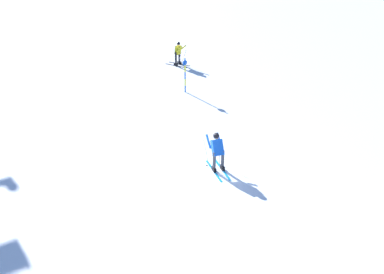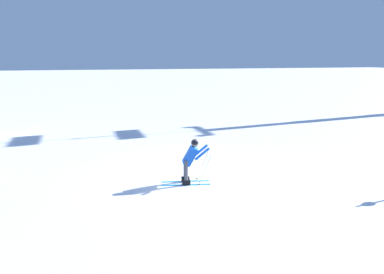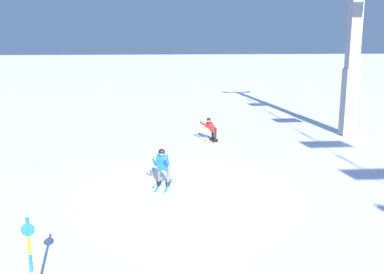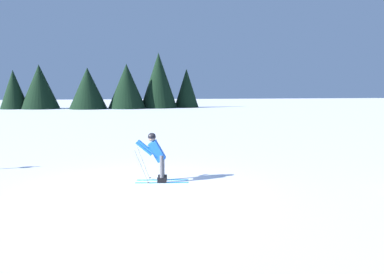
{
  "view_description": "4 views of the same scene",
  "coord_description": "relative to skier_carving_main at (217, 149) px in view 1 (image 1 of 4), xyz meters",
  "views": [
    {
      "loc": [
        -12.17,
        7.32,
        9.14
      ],
      "look_at": [
        -1.65,
        0.91,
        2.42
      ],
      "focal_mm": 38.99,
      "sensor_mm": 36.0,
      "label": 1
    },
    {
      "loc": [
        -4.18,
        -12.21,
        4.17
      ],
      "look_at": [
        0.11,
        1.28,
        1.12
      ],
      "focal_mm": 34.22,
      "sensor_mm": 36.0,
      "label": 2
    },
    {
      "loc": [
        15.9,
        -1.34,
        5.61
      ],
      "look_at": [
        -0.05,
        0.19,
        2.05
      ],
      "focal_mm": 42.54,
      "sensor_mm": 36.0,
      "label": 3
    },
    {
      "loc": [
        0.99,
        10.22,
        2.79
      ],
      "look_at": [
        -1.07,
        1.88,
        1.72
      ],
      "focal_mm": 34.15,
      "sensor_mm": 36.0,
      "label": 4
    }
  ],
  "objects": [
    {
      "name": "skier_carving_main",
      "position": [
        0.0,
        0.0,
        0.0
      ],
      "size": [
        1.72,
        0.91,
        1.67
      ],
      "color": "#198CCC",
      "rests_on": "ground_plane"
    },
    {
      "name": "trail_marker_pole",
      "position": [
        7.56,
        -2.99,
        0.18
      ],
      "size": [
        0.07,
        0.28,
        1.99
      ],
      "color": "blue",
      "rests_on": "ground_plane"
    },
    {
      "name": "skier_distant_uphill",
      "position": [
        11.85,
        -4.99,
        0.01
      ],
      "size": [
        1.71,
        1.24,
        1.61
      ],
      "color": "black",
      "rests_on": "ground_plane"
    },
    {
      "name": "ground_plane",
      "position": [
        0.62,
        0.87,
        -0.89
      ],
      "size": [
        260.0,
        260.0,
        0.0
      ],
      "primitive_type": "plane",
      "color": "white"
    }
  ]
}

